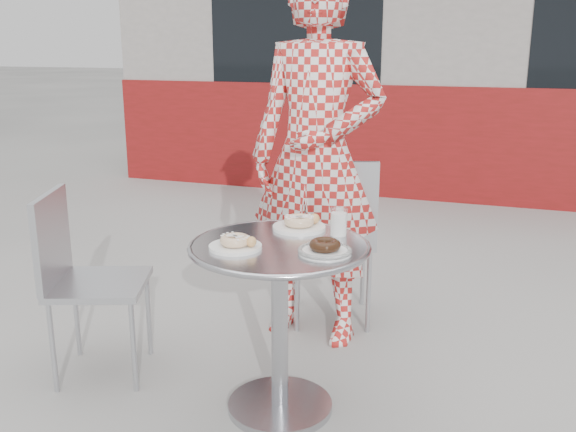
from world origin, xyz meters
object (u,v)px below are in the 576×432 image
(chair_far, at_px, (332,270))
(chair_left, at_px, (100,319))
(plate_checker, at_px, (325,249))
(milk_cup, at_px, (339,223))
(seated_person, at_px, (317,158))
(bistro_table, at_px, (280,286))
(plate_near, at_px, (236,243))
(plate_far, at_px, (300,224))

(chair_far, xyz_separation_m, chair_left, (-0.77, -0.85, -0.02))
(plate_checker, height_order, milk_cup, milk_cup)
(chair_left, xyz_separation_m, seated_person, (0.74, 0.66, 0.61))
(chair_left, height_order, milk_cup, chair_left)
(bistro_table, height_order, plate_near, plate_near)
(plate_checker, relative_size, milk_cup, 1.83)
(bistro_table, xyz_separation_m, plate_checker, (0.18, -0.05, 0.18))
(bistro_table, xyz_separation_m, seated_person, (-0.07, 0.68, 0.35))
(plate_far, bearing_deg, seated_person, 99.35)
(bistro_table, bearing_deg, plate_checker, -14.91)
(seated_person, xyz_separation_m, plate_checker, (0.25, -0.73, -0.18))
(milk_cup, bearing_deg, plate_checker, -86.94)
(bistro_table, bearing_deg, milk_cup, 46.01)
(bistro_table, relative_size, seated_person, 0.39)
(plate_checker, bearing_deg, chair_left, 175.93)
(seated_person, height_order, milk_cup, seated_person)
(plate_near, bearing_deg, chair_left, 169.94)
(plate_far, bearing_deg, milk_cup, -10.16)
(plate_near, xyz_separation_m, milk_cup, (0.29, 0.28, 0.03))
(plate_near, distance_m, plate_checker, 0.31)
(plate_far, distance_m, plate_checker, 0.31)
(chair_far, distance_m, plate_far, 0.79)
(chair_left, xyz_separation_m, plate_near, (0.68, -0.12, 0.44))
(chair_far, relative_size, plate_far, 4.12)
(bistro_table, distance_m, chair_left, 0.85)
(plate_checker, bearing_deg, bistro_table, 165.09)
(seated_person, xyz_separation_m, plate_near, (-0.05, -0.78, -0.17))
(bistro_table, xyz_separation_m, plate_far, (0.01, 0.20, 0.18))
(seated_person, height_order, plate_far, seated_person)
(seated_person, xyz_separation_m, milk_cup, (0.24, -0.51, -0.15))
(plate_near, bearing_deg, chair_far, 85.14)
(plate_far, bearing_deg, plate_checker, -55.74)
(chair_far, xyz_separation_m, milk_cup, (0.21, -0.70, 0.45))
(bistro_table, xyz_separation_m, plate_near, (-0.12, -0.10, 0.18))
(plate_far, xyz_separation_m, plate_checker, (0.17, -0.25, -0.01))
(plate_near, bearing_deg, plate_checker, 9.42)
(chair_left, xyz_separation_m, milk_cup, (0.98, 0.15, 0.47))
(plate_far, bearing_deg, chair_far, 94.32)
(bistro_table, xyz_separation_m, chair_left, (-0.81, 0.02, -0.26))
(milk_cup, bearing_deg, plate_near, -136.89)
(plate_near, bearing_deg, plate_far, 66.30)
(seated_person, relative_size, plate_near, 9.22)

